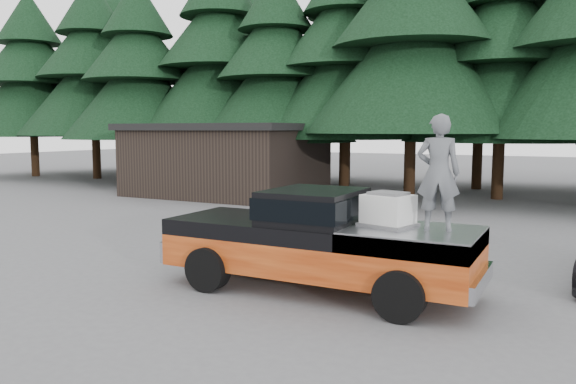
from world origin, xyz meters
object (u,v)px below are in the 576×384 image
at_px(pickup_truck, 318,256).
at_px(utility_building, 227,159).
at_px(air_compressor, 388,211).
at_px(man_on_bed, 438,173).

distance_m(pickup_truck, utility_building, 16.27).
relative_size(pickup_truck, air_compressor, 7.57).
relative_size(pickup_truck, man_on_bed, 3.05).
distance_m(pickup_truck, man_on_bed, 2.72).
bearing_deg(pickup_truck, air_compressor, 3.25).
bearing_deg(utility_building, air_compressor, -46.74).
xyz_separation_m(air_compressor, utility_building, (-11.69, 12.42, 0.06)).
bearing_deg(utility_building, man_on_bed, -44.70).
bearing_deg(man_on_bed, pickup_truck, -8.49).
relative_size(air_compressor, man_on_bed, 0.40).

